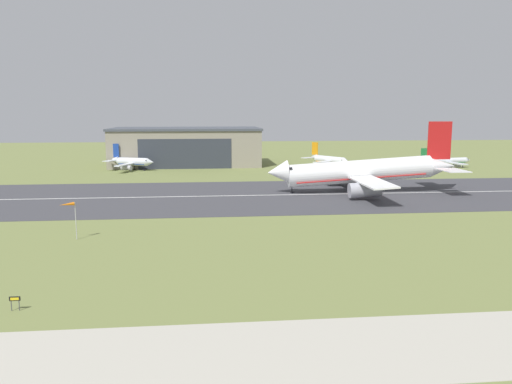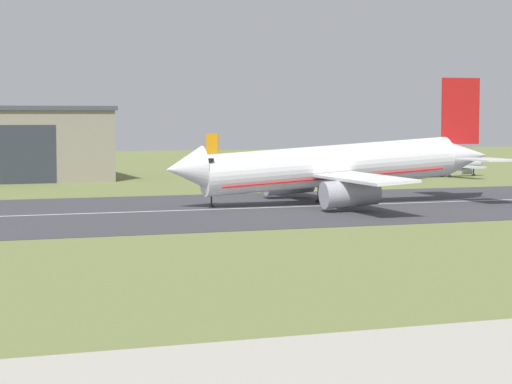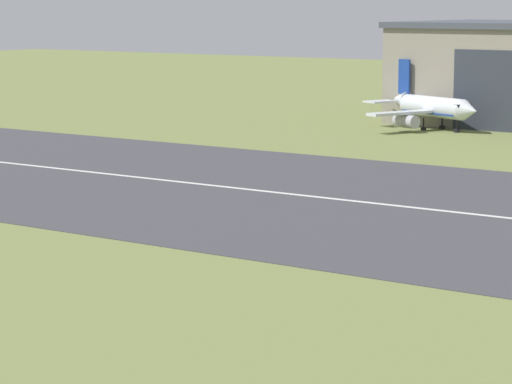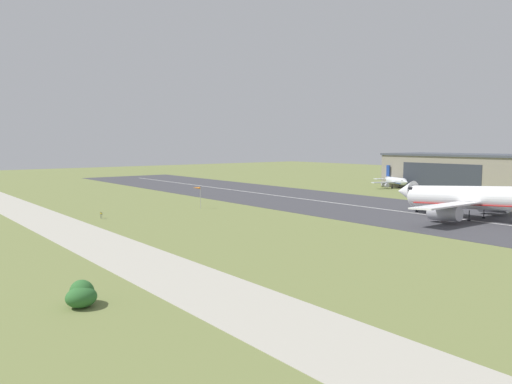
{
  "view_description": "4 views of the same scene",
  "coord_description": "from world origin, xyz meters",
  "px_view_note": "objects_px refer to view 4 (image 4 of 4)",
  "views": [
    {
      "loc": [
        -8.12,
        -10.91,
        22.16
      ],
      "look_at": [
        2.14,
        90.2,
        5.78
      ],
      "focal_mm": 35.0,
      "sensor_mm": 36.0,
      "label": 1
    },
    {
      "loc": [
        -27.48,
        -16.57,
        13.39
      ],
      "look_at": [
        10.24,
        88.95,
        4.9
      ],
      "focal_mm": 70.0,
      "sensor_mm": 36.0,
      "label": 2
    },
    {
      "loc": [
        45.7,
        23.22,
        18.61
      ],
      "look_at": [
        6.06,
        78.78,
        7.86
      ],
      "focal_mm": 85.0,
      "sensor_mm": 36.0,
      "label": 3
    },
    {
      "loc": [
        100.73,
        -4.26,
        20.38
      ],
      "look_at": [
        -7.09,
        80.19,
        6.81
      ],
      "focal_mm": 35.0,
      "sensor_mm": 36.0,
      "label": 4
    }
  ],
  "objects_px": {
    "airplane_parked_west": "(396,181)",
    "runway_sign": "(101,214)",
    "shrub_clump": "(82,295)",
    "airplane_landing": "(480,199)",
    "windsock_pole": "(197,189)"
  },
  "relations": [
    {
      "from": "airplane_parked_west",
      "to": "runway_sign",
      "type": "xyz_separation_m",
      "value": [
        6.53,
        -137.99,
        -1.98
      ]
    },
    {
      "from": "airplane_parked_west",
      "to": "windsock_pole",
      "type": "relative_size",
      "value": 3.51
    },
    {
      "from": "airplane_landing",
      "to": "airplane_parked_west",
      "type": "bearing_deg",
      "value": 139.53
    },
    {
      "from": "airplane_landing",
      "to": "airplane_parked_west",
      "type": "height_order",
      "value": "airplane_landing"
    },
    {
      "from": "airplane_landing",
      "to": "windsock_pole",
      "type": "xyz_separation_m",
      "value": [
        -66.42,
        -46.17,
        0.31
      ]
    },
    {
      "from": "airplane_parked_west",
      "to": "windsock_pole",
      "type": "bearing_deg",
      "value": -87.65
    },
    {
      "from": "windsock_pole",
      "to": "runway_sign",
      "type": "height_order",
      "value": "windsock_pole"
    },
    {
      "from": "airplane_parked_west",
      "to": "shrub_clump",
      "type": "xyz_separation_m",
      "value": [
        75.66,
        -166.85,
        -1.78
      ]
    },
    {
      "from": "airplane_landing",
      "to": "airplane_parked_west",
      "type": "relative_size",
      "value": 2.26
    },
    {
      "from": "airplane_landing",
      "to": "airplane_parked_west",
      "type": "xyz_separation_m",
      "value": [
        -70.8,
        60.41,
        -2.5
      ]
    },
    {
      "from": "windsock_pole",
      "to": "airplane_landing",
      "type": "bearing_deg",
      "value": 34.8
    },
    {
      "from": "runway_sign",
      "to": "airplane_parked_west",
      "type": "bearing_deg",
      "value": 92.71
    },
    {
      "from": "airplane_parked_west",
      "to": "runway_sign",
      "type": "relative_size",
      "value": 14.11
    },
    {
      "from": "airplane_landing",
      "to": "windsock_pole",
      "type": "relative_size",
      "value": 7.94
    },
    {
      "from": "airplane_parked_west",
      "to": "shrub_clump",
      "type": "relative_size",
      "value": 5.05
    }
  ]
}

